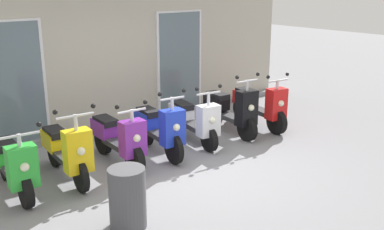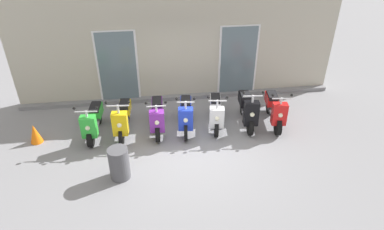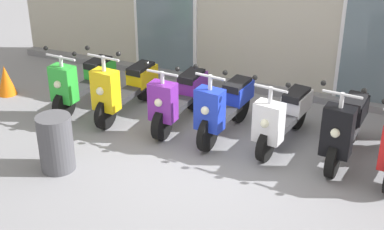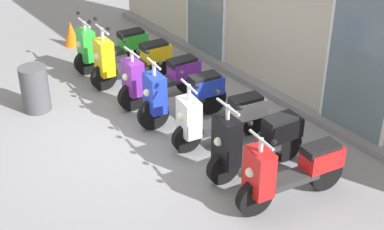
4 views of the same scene
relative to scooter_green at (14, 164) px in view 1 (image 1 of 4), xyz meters
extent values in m
plane|color=gray|center=(2.49, -0.88, -0.44)|extent=(40.00, 40.00, 0.00)
cube|color=#B2AD9E|center=(2.49, 1.92, 1.42)|extent=(9.79, 0.30, 3.72)
cube|color=slate|center=(2.49, 1.67, -0.38)|extent=(9.79, 0.20, 0.12)
cube|color=silver|center=(0.64, 1.75, 0.71)|extent=(1.23, 0.04, 2.30)
cube|color=slate|center=(0.64, 1.73, 0.71)|extent=(1.11, 0.02, 2.22)
cube|color=silver|center=(4.33, 1.75, 0.71)|extent=(1.23, 0.04, 2.30)
cube|color=slate|center=(4.33, 1.73, 0.71)|extent=(1.11, 0.02, 2.22)
cylinder|color=black|center=(-0.04, -0.52, -0.22)|extent=(0.15, 0.45, 0.44)
cylinder|color=black|center=(0.04, 0.56, -0.22)|extent=(0.15, 0.45, 0.44)
cube|color=#2D2D30|center=(0.00, 0.02, -0.12)|extent=(0.31, 0.69, 0.09)
cube|color=green|center=(-0.04, -0.48, 0.13)|extent=(0.40, 0.27, 0.58)
sphere|color=#F2EFCC|center=(-0.05, -0.61, 0.17)|extent=(0.12, 0.12, 0.12)
cube|color=green|center=(0.03, 0.46, 0.03)|extent=(0.34, 0.54, 0.28)
cube|color=black|center=(0.03, 0.42, 0.17)|extent=(0.30, 0.50, 0.11)
cylinder|color=silver|center=(-0.04, -0.48, 0.49)|extent=(0.06, 0.06, 0.19)
cylinder|color=silver|center=(-0.04, -0.48, 0.57)|extent=(0.54, 0.08, 0.04)
sphere|color=black|center=(0.23, -0.50, 0.67)|extent=(0.07, 0.07, 0.07)
cylinder|color=black|center=(0.74, -0.56, -0.20)|extent=(0.12, 0.48, 0.48)
cylinder|color=black|center=(0.83, 0.59, -0.20)|extent=(0.12, 0.48, 0.48)
cube|color=#2D2D30|center=(0.78, 0.02, -0.10)|extent=(0.32, 0.73, 0.09)
cube|color=yellow|center=(0.74, -0.52, 0.17)|extent=(0.40, 0.27, 0.62)
sphere|color=#F2EFCC|center=(0.73, -0.65, 0.21)|extent=(0.12, 0.12, 0.12)
cube|color=yellow|center=(0.82, 0.49, 0.04)|extent=(0.34, 0.54, 0.28)
cube|color=black|center=(0.82, 0.45, 0.18)|extent=(0.30, 0.50, 0.11)
cylinder|color=silver|center=(0.74, -0.52, 0.59)|extent=(0.06, 0.06, 0.25)
cylinder|color=silver|center=(0.74, -0.52, 0.69)|extent=(0.54, 0.08, 0.04)
sphere|color=black|center=(1.01, -0.54, 0.79)|extent=(0.07, 0.07, 0.07)
sphere|color=black|center=(0.47, -0.50, 0.79)|extent=(0.07, 0.07, 0.07)
cylinder|color=black|center=(1.67, -0.53, -0.20)|extent=(0.14, 0.48, 0.48)
cylinder|color=black|center=(1.72, 0.59, -0.20)|extent=(0.14, 0.48, 0.48)
cube|color=#2D2D30|center=(1.70, 0.03, -0.10)|extent=(0.29, 0.71, 0.09)
cube|color=purple|center=(1.67, -0.49, 0.14)|extent=(0.39, 0.26, 0.57)
sphere|color=#F2EFCC|center=(1.67, -0.62, 0.18)|extent=(0.12, 0.12, 0.12)
cube|color=purple|center=(1.72, 0.49, 0.05)|extent=(0.32, 0.53, 0.28)
cube|color=black|center=(1.72, 0.45, 0.19)|extent=(0.28, 0.49, 0.11)
cylinder|color=silver|center=(1.67, -0.49, 0.51)|extent=(0.06, 0.06, 0.20)
cylinder|color=silver|center=(1.67, -0.49, 0.59)|extent=(0.49, 0.06, 0.04)
sphere|color=black|center=(1.91, -0.50, 0.69)|extent=(0.07, 0.07, 0.07)
sphere|color=black|center=(1.43, -0.47, 0.69)|extent=(0.07, 0.07, 0.07)
cylinder|color=black|center=(2.40, -0.57, -0.18)|extent=(0.15, 0.52, 0.52)
cylinder|color=black|center=(2.53, 0.47, -0.18)|extent=(0.15, 0.52, 0.52)
cube|color=#2D2D30|center=(2.47, -0.05, -0.08)|extent=(0.34, 0.67, 0.09)
cube|color=#1E38C6|center=(2.41, -0.53, 0.18)|extent=(0.41, 0.28, 0.60)
sphere|color=#F2EFCC|center=(2.39, -0.66, 0.22)|extent=(0.12, 0.12, 0.12)
cube|color=#1E38C6|center=(2.52, 0.37, 0.09)|extent=(0.36, 0.55, 0.28)
cube|color=black|center=(2.51, 0.33, 0.23)|extent=(0.32, 0.51, 0.11)
cylinder|color=silver|center=(2.41, -0.53, 0.57)|extent=(0.06, 0.06, 0.23)
cylinder|color=silver|center=(2.41, -0.53, 0.67)|extent=(0.44, 0.09, 0.04)
sphere|color=black|center=(2.63, -0.56, 0.77)|extent=(0.07, 0.07, 0.07)
sphere|color=black|center=(2.19, -0.50, 0.77)|extent=(0.07, 0.07, 0.07)
cylinder|color=black|center=(3.23, -0.52, -0.22)|extent=(0.17, 0.45, 0.44)
cylinder|color=black|center=(3.41, 0.59, -0.22)|extent=(0.17, 0.45, 0.44)
cube|color=#2D2D30|center=(3.32, 0.04, -0.12)|extent=(0.37, 0.73, 0.09)
cube|color=white|center=(3.23, -0.48, 0.12)|extent=(0.41, 0.30, 0.56)
sphere|color=#F2EFCC|center=(3.21, -0.61, 0.16)|extent=(0.12, 0.12, 0.12)
cube|color=white|center=(3.39, 0.49, 0.03)|extent=(0.38, 0.56, 0.28)
cube|color=black|center=(3.38, 0.45, 0.17)|extent=(0.33, 0.52, 0.11)
cylinder|color=silver|center=(3.23, -0.48, 0.51)|extent=(0.06, 0.06, 0.26)
cylinder|color=silver|center=(3.23, -0.48, 0.62)|extent=(0.47, 0.11, 0.04)
sphere|color=black|center=(3.47, -0.51, 0.72)|extent=(0.07, 0.07, 0.07)
sphere|color=black|center=(3.00, -0.44, 0.72)|extent=(0.07, 0.07, 0.07)
cylinder|color=black|center=(4.14, -0.56, -0.20)|extent=(0.15, 0.48, 0.48)
cylinder|color=black|center=(4.24, 0.50, -0.20)|extent=(0.15, 0.48, 0.48)
cube|color=#2D2D30|center=(4.19, -0.03, -0.10)|extent=(0.32, 0.68, 0.09)
cube|color=black|center=(4.15, -0.52, 0.20)|extent=(0.40, 0.27, 0.67)
sphere|color=#F2EFCC|center=(4.13, -0.65, 0.24)|extent=(0.12, 0.12, 0.12)
cube|color=black|center=(4.23, 0.40, 0.11)|extent=(0.34, 0.54, 0.28)
cube|color=black|center=(4.22, 0.36, 0.25)|extent=(0.30, 0.50, 0.11)
cylinder|color=silver|center=(4.15, -0.52, 0.62)|extent=(0.06, 0.06, 0.22)
cylinder|color=silver|center=(4.15, -0.52, 0.71)|extent=(0.50, 0.08, 0.04)
sphere|color=black|center=(4.39, -0.54, 0.81)|extent=(0.07, 0.07, 0.07)
sphere|color=black|center=(3.90, -0.50, 0.81)|extent=(0.07, 0.07, 0.07)
cylinder|color=black|center=(4.88, -0.65, -0.19)|extent=(0.18, 0.51, 0.49)
cylinder|color=black|center=(5.03, 0.45, -0.19)|extent=(0.18, 0.51, 0.49)
cube|color=#2D2D30|center=(4.95, -0.10, -0.09)|extent=(0.35, 0.72, 0.09)
cube|color=red|center=(4.89, -0.61, 0.17)|extent=(0.41, 0.29, 0.61)
sphere|color=#F2EFCC|center=(4.87, -0.74, 0.21)|extent=(0.12, 0.12, 0.12)
cube|color=red|center=(5.01, 0.35, 0.08)|extent=(0.37, 0.56, 0.28)
cube|color=black|center=(5.01, 0.31, 0.22)|extent=(0.32, 0.51, 0.11)
cylinder|color=silver|center=(4.89, -0.61, 0.55)|extent=(0.06, 0.06, 0.20)
cylinder|color=silver|center=(4.89, -0.61, 0.63)|extent=(0.49, 0.10, 0.04)
sphere|color=black|center=(5.13, -0.64, 0.73)|extent=(0.07, 0.07, 0.07)
sphere|color=black|center=(4.64, -0.58, 0.73)|extent=(0.07, 0.07, 0.07)
cylinder|color=#4C4C51|center=(0.75, -1.81, -0.05)|extent=(0.46, 0.46, 0.77)
camera|label=1|loc=(-1.81, -6.19, 2.50)|focal=42.47mm
camera|label=2|loc=(1.56, -7.88, 4.85)|focal=31.86mm
camera|label=3|loc=(4.89, -6.95, 3.51)|focal=52.03mm
camera|label=4|loc=(8.92, -4.48, 4.10)|focal=52.52mm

